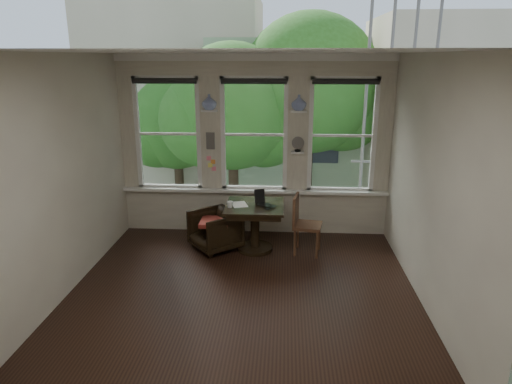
# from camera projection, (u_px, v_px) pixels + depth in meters

# --- Properties ---
(ground) EXTENTS (4.50, 4.50, 0.00)m
(ground) POSITION_uv_depth(u_px,v_px,m) (242.00, 293.00, 5.92)
(ground) COLOR black
(ground) RESTS_ON ground
(ceiling) EXTENTS (4.50, 4.50, 0.00)m
(ceiling) POSITION_uv_depth(u_px,v_px,m) (240.00, 52.00, 5.07)
(ceiling) COLOR silver
(ceiling) RESTS_ON ground
(wall_back) EXTENTS (4.50, 0.00, 4.50)m
(wall_back) POSITION_uv_depth(u_px,v_px,m) (254.00, 146.00, 7.65)
(wall_back) COLOR beige
(wall_back) RESTS_ON ground
(wall_front) EXTENTS (4.50, 0.00, 4.50)m
(wall_front) POSITION_uv_depth(u_px,v_px,m) (212.00, 262.00, 3.34)
(wall_front) COLOR beige
(wall_front) RESTS_ON ground
(wall_left) EXTENTS (0.00, 4.50, 4.50)m
(wall_left) POSITION_uv_depth(u_px,v_px,m) (61.00, 179.00, 5.64)
(wall_left) COLOR beige
(wall_left) RESTS_ON ground
(wall_right) EXTENTS (0.00, 4.50, 4.50)m
(wall_right) POSITION_uv_depth(u_px,v_px,m) (432.00, 185.00, 5.36)
(wall_right) COLOR beige
(wall_right) RESTS_ON ground
(window_left) EXTENTS (1.10, 0.12, 1.90)m
(window_left) POSITION_uv_depth(u_px,v_px,m) (169.00, 134.00, 7.68)
(window_left) COLOR white
(window_left) RESTS_ON ground
(window_center) EXTENTS (1.10, 0.12, 1.90)m
(window_center) POSITION_uv_depth(u_px,v_px,m) (254.00, 135.00, 7.59)
(window_center) COLOR white
(window_center) RESTS_ON ground
(window_right) EXTENTS (1.10, 0.12, 1.90)m
(window_right) POSITION_uv_depth(u_px,v_px,m) (342.00, 136.00, 7.50)
(window_right) COLOR white
(window_right) RESTS_ON ground
(shelf_left) EXTENTS (0.26, 0.16, 0.03)m
(shelf_left) POSITION_uv_depth(u_px,v_px,m) (209.00, 111.00, 7.43)
(shelf_left) COLOR white
(shelf_left) RESTS_ON ground
(shelf_right) EXTENTS (0.26, 0.16, 0.03)m
(shelf_right) POSITION_uv_depth(u_px,v_px,m) (299.00, 111.00, 7.34)
(shelf_right) COLOR white
(shelf_right) RESTS_ON ground
(intercom) EXTENTS (0.14, 0.06, 0.28)m
(intercom) POSITION_uv_depth(u_px,v_px,m) (211.00, 141.00, 7.60)
(intercom) COLOR #59544F
(intercom) RESTS_ON ground
(sticky_notes) EXTENTS (0.16, 0.01, 0.24)m
(sticky_notes) POSITION_uv_depth(u_px,v_px,m) (211.00, 161.00, 7.70)
(sticky_notes) COLOR pink
(sticky_notes) RESTS_ON ground
(desk_fan) EXTENTS (0.20, 0.20, 0.24)m
(desk_fan) POSITION_uv_depth(u_px,v_px,m) (298.00, 147.00, 7.48)
(desk_fan) COLOR #59544F
(desk_fan) RESTS_ON ground
(vase_left) EXTENTS (0.24, 0.24, 0.25)m
(vase_left) POSITION_uv_depth(u_px,v_px,m) (209.00, 102.00, 7.39)
(vase_left) COLOR white
(vase_left) RESTS_ON shelf_left
(vase_right) EXTENTS (0.24, 0.24, 0.25)m
(vase_right) POSITION_uv_depth(u_px,v_px,m) (299.00, 103.00, 7.30)
(vase_right) COLOR white
(vase_right) RESTS_ON shelf_right
(table) EXTENTS (0.90, 0.90, 0.75)m
(table) POSITION_uv_depth(u_px,v_px,m) (255.00, 228.00, 7.14)
(table) COLOR black
(table) RESTS_ON ground
(armchair_left) EXTENTS (0.96, 0.95, 0.63)m
(armchair_left) POSITION_uv_depth(u_px,v_px,m) (215.00, 230.00, 7.20)
(armchair_left) COLOR black
(armchair_left) RESTS_ON ground
(cushion_red) EXTENTS (0.45, 0.45, 0.06)m
(cushion_red) POSITION_uv_depth(u_px,v_px,m) (215.00, 222.00, 7.16)
(cushion_red) COLOR maroon
(cushion_red) RESTS_ON armchair_left
(side_chair_right) EXTENTS (0.48, 0.48, 0.92)m
(side_chair_right) POSITION_uv_depth(u_px,v_px,m) (308.00, 225.00, 7.01)
(side_chair_right) COLOR #472719
(side_chair_right) RESTS_ON ground
(laptop) EXTENTS (0.35, 0.30, 0.02)m
(laptop) POSITION_uv_depth(u_px,v_px,m) (265.00, 207.00, 6.92)
(laptop) COLOR black
(laptop) RESTS_ON table
(mug) EXTENTS (0.12, 0.12, 0.09)m
(mug) POSITION_uv_depth(u_px,v_px,m) (230.00, 205.00, 6.90)
(mug) COLOR white
(mug) RESTS_ON table
(drinking_glass) EXTENTS (0.14, 0.14, 0.09)m
(drinking_glass) POSITION_uv_depth(u_px,v_px,m) (267.00, 207.00, 6.80)
(drinking_glass) COLOR white
(drinking_glass) RESTS_ON table
(tablet) EXTENTS (0.17, 0.12, 0.22)m
(tablet) POSITION_uv_depth(u_px,v_px,m) (260.00, 196.00, 7.10)
(tablet) COLOR black
(tablet) RESTS_ON table
(papers) EXTENTS (0.30, 0.35, 0.00)m
(papers) POSITION_uv_depth(u_px,v_px,m) (239.00, 204.00, 7.05)
(papers) COLOR silver
(papers) RESTS_ON table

